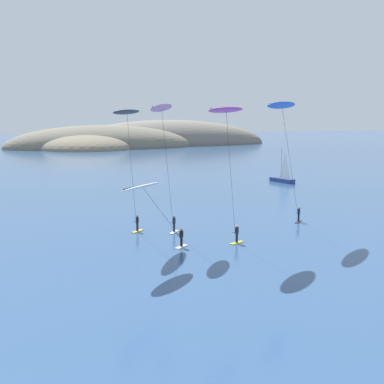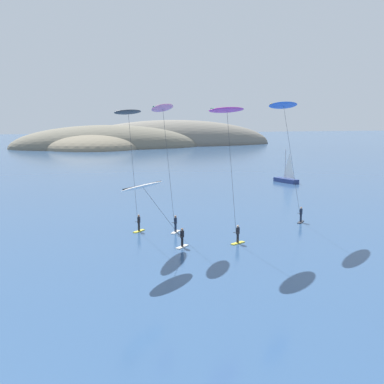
{
  "view_description": "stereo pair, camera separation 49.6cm",
  "coord_description": "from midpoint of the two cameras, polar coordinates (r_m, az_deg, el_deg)",
  "views": [
    {
      "loc": [
        -8.65,
        -7.49,
        11.45
      ],
      "look_at": [
        1.59,
        26.94,
        5.68
      ],
      "focal_mm": 45.0,
      "sensor_mm": 36.0,
      "label": 1
    },
    {
      "loc": [
        -8.17,
        -7.63,
        11.45
      ],
      "look_at": [
        1.59,
        26.94,
        5.68
      ],
      "focal_mm": 45.0,
      "sensor_mm": 36.0,
      "label": 2
    }
  ],
  "objects": [
    {
      "name": "kitesurfer_blue",
      "position": [
        47.33,
        11.28,
        8.98
      ],
      "size": [
        7.56,
        6.68,
        12.76
      ],
      "color": "#2D2D33",
      "rests_on": "ground"
    },
    {
      "name": "kitesurfer_black",
      "position": [
        44.88,
        -7.13,
        8.25
      ],
      "size": [
        4.06,
        5.96,
        12.01
      ],
      "color": "yellow",
      "rests_on": "ground"
    },
    {
      "name": "headland_island",
      "position": [
        181.81,
        -7.09,
        5.44
      ],
      "size": [
        99.98,
        54.55,
        19.08
      ],
      "color": "#6B6656",
      "rests_on": "ground"
    },
    {
      "name": "kitesurfer_pink",
      "position": [
        43.45,
        -3.0,
        8.45
      ],
      "size": [
        4.13,
        5.61,
        12.5
      ],
      "color": "silver",
      "rests_on": "ground"
    },
    {
      "name": "kitesurfer_white",
      "position": [
        36.72,
        -5.0,
        0.07
      ],
      "size": [
        7.08,
        7.07,
        6.47
      ],
      "color": "silver",
      "rests_on": "ground"
    },
    {
      "name": "kitesurfer_magenta",
      "position": [
        40.41,
        4.63,
        8.5
      ],
      "size": [
        5.03,
        4.67,
        12.17
      ],
      "color": "yellow",
      "rests_on": "ground"
    },
    {
      "name": "sailboat_near",
      "position": [
        84.18,
        11.11,
        1.57
      ],
      "size": [
        2.79,
        5.92,
        5.7
      ],
      "color": "navy",
      "rests_on": "ground"
    }
  ]
}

